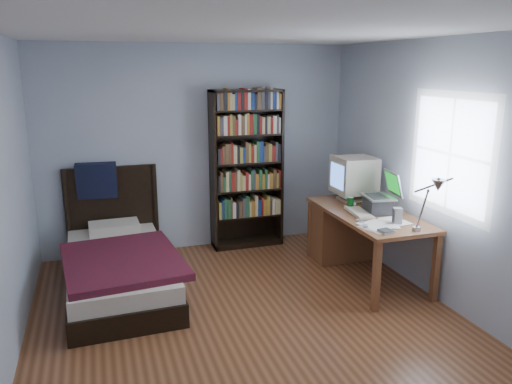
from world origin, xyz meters
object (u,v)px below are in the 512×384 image
desk_lamp (435,190)px  bed (118,263)px  desk (347,228)px  speaker (397,216)px  bookshelf (247,169)px  soda_can (350,203)px  crt_monitor (354,176)px  laptop (379,202)px  keyboard (359,213)px

desk_lamp → bed: desk_lamp is taller
desk → desk_lamp: 1.69m
speaker → bookshelf: (-0.99, 1.80, 0.18)m
desk → soda_can: soda_can is taller
soda_can → bookshelf: bookshelf is taller
crt_monitor → laptop: bearing=-88.1°
desk_lamp → bookshelf: (-0.92, 2.42, -0.23)m
crt_monitor → desk_lamp: size_ratio=0.84×
laptop → crt_monitor: bearing=91.9°
desk → desk_lamp: (-0.01, -1.49, 0.80)m
desk → laptop: bearing=-78.5°
bed → keyboard: bearing=-13.7°
desk → laptop: laptop is taller
desk_lamp → keyboard: 1.13m
desk → bed: 2.58m
keyboard → bed: (-2.44, 0.59, -0.49)m
speaker → soda_can: (-0.18, 0.62, -0.02)m
laptop → keyboard: bearing=177.4°
laptop → bed: bearing=167.2°
desk → speaker: size_ratio=9.77×
crt_monitor → speaker: (-0.02, -0.93, -0.21)m
desk → crt_monitor: size_ratio=3.09×
desk → speaker: 0.96m
speaker → bookshelf: bookshelf is taller
laptop → bookshelf: bookshelf is taller
crt_monitor → bookshelf: bearing=139.4°
keyboard → bookshelf: size_ratio=0.22×
desk → laptop: 0.66m
desk → bed: (-2.57, 0.12, -0.16)m
crt_monitor → soda_can: size_ratio=3.96×
desk_lamp → bookshelf: size_ratio=0.31×
crt_monitor → desk_lamp: bearing=-93.5°
laptop → keyboard: laptop is taller
desk_lamp → crt_monitor: bearing=86.5°
desk → desk_lamp: size_ratio=2.60×
keyboard → bookshelf: 1.63m
soda_can → bed: bed is taller
keyboard → bed: bed is taller
laptop → soda_can: (-0.22, 0.22, -0.06)m
speaker → bookshelf: bearing=138.2°
crt_monitor → speaker: crt_monitor is taller
soda_can → desk_lamp: bearing=-84.9°
laptop → bookshelf: bearing=126.2°
desk_lamp → soda_can: 1.31m
bookshelf → desk: bearing=-44.8°
speaker → soda_can: bearing=125.7°
bed → soda_can: bearing=-8.9°
desk_lamp → laptop: bearing=83.7°
laptop → speaker: laptop is taller
desk → keyboard: size_ratio=3.60×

